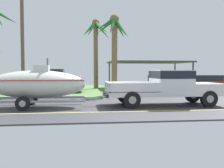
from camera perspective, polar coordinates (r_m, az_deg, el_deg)
ground at (r=21.36m, az=-0.83°, el=-1.83°), size 36.00×22.00×0.11m
pickup_truck_towing at (r=13.63m, az=12.63°, el=-0.28°), size 6.03×2.16×1.80m
boat_on_trailer at (r=13.00m, az=-16.24°, el=-0.03°), size 5.83×2.27×2.35m
parked_pickup_background at (r=21.09m, az=-12.94°, el=0.93°), size 5.95×2.16×1.89m
parked_sedan_near at (r=20.89m, az=12.15°, el=-0.12°), size 4.44×1.90×1.38m
parked_sedan_far at (r=24.24m, az=20.16°, el=0.18°), size 4.46×1.93×1.38m
carport_awning at (r=25.98m, az=7.97°, el=4.66°), size 7.74×5.09×2.67m
palm_tree_near_left at (r=25.34m, az=-3.52°, el=10.25°), size 2.91×3.64×6.72m
palm_tree_near_right at (r=18.89m, az=0.54°, el=10.45°), size 2.60×3.09×5.80m
utility_pole at (r=18.55m, az=-19.10°, el=11.01°), size 0.24×1.80×8.53m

